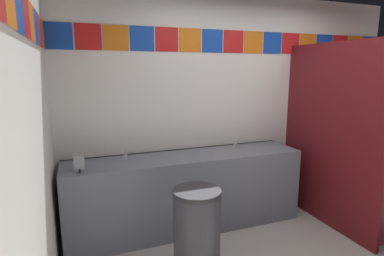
# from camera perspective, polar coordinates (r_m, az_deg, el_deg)

# --- Properties ---
(wall_back) EXTENTS (4.29, 0.09, 2.60)m
(wall_back) POSITION_cam_1_polar(r_m,az_deg,el_deg) (3.88, 8.81, 4.22)
(wall_back) COLOR white
(wall_back) RESTS_ON ground_plane
(wall_side) EXTENTS (0.09, 3.14, 2.60)m
(wall_side) POSITION_cam_1_polar(r_m,az_deg,el_deg) (1.83, -29.10, -4.57)
(wall_side) COLOR white
(wall_side) RESTS_ON ground_plane
(vanity_counter) EXTENTS (2.57, 0.56, 0.83)m
(vanity_counter) POSITION_cam_1_polar(r_m,az_deg,el_deg) (3.49, -0.90, -11.47)
(vanity_counter) COLOR slate
(vanity_counter) RESTS_ON ground_plane
(faucet_left) EXTENTS (0.04, 0.10, 0.14)m
(faucet_left) POSITION_cam_1_polar(r_m,az_deg,el_deg) (3.28, -12.13, -4.74)
(faucet_left) COLOR silver
(faucet_left) RESTS_ON vanity_counter
(faucet_right) EXTENTS (0.04, 0.10, 0.14)m
(faucet_right) POSITION_cam_1_polar(r_m,az_deg,el_deg) (3.68, 8.08, -2.89)
(faucet_right) COLOR silver
(faucet_right) RESTS_ON vanity_counter
(soap_dispenser) EXTENTS (0.09, 0.09, 0.16)m
(soap_dispenser) POSITION_cam_1_polar(r_m,az_deg,el_deg) (3.00, -20.06, -6.13)
(soap_dispenser) COLOR gray
(soap_dispenser) RESTS_ON vanity_counter
(stall_divider) EXTENTS (0.92, 1.43, 2.03)m
(stall_divider) POSITION_cam_1_polar(r_m,az_deg,el_deg) (3.70, 28.47, -1.92)
(stall_divider) COLOR maroon
(stall_divider) RESTS_ON ground_plane
(toilet) EXTENTS (0.39, 0.49, 0.74)m
(toilet) POSITION_cam_1_polar(r_m,az_deg,el_deg) (4.54, 26.78, -8.89)
(toilet) COLOR white
(toilet) RESTS_ON ground_plane
(trash_bin) EXTENTS (0.40, 0.40, 0.78)m
(trash_bin) POSITION_cam_1_polar(r_m,az_deg,el_deg) (2.75, 0.90, -18.82)
(trash_bin) COLOR #333338
(trash_bin) RESTS_ON ground_plane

